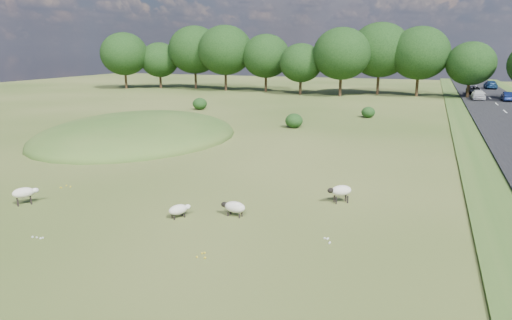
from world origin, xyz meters
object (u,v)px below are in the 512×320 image
Objects in this scene: car_1 at (491,85)px; car_5 at (508,96)px; car_3 at (474,90)px; sheep_2 at (179,210)px; sheep_3 at (24,193)px; sheep_0 at (234,207)px; sheep_1 at (341,191)px; car_2 at (478,94)px.

car_1 is 1.28× the size of car_5.
car_5 is at bearing -66.70° from car_3.
sheep_2 is 8.12m from sheep_3.
car_1 is (18.42, 77.14, 0.54)m from sheep_0.
sheep_1 is 74.89m from car_1.
car_5 is at bearing 12.08° from sheep_2.
car_3 is at bearing 90.00° from car_2.
car_5 is at bearing -103.44° from sheep_0.
car_1 reaches higher than sheep_1.
sheep_0 is at bearing -32.29° from sheep_2.
car_2 reaches higher than sheep_1.
car_3 is (16.91, 65.22, 0.49)m from sheep_2.
sheep_0 is 2.53m from sheep_2.
car_2 is 0.94× the size of car_3.
car_1 is 13.55m from car_3.
sheep_1 reaches higher than sheep_0.
car_2 is at bearing 15.67° from sheep_2.
car_2 is at bearing -99.73° from sheep_0.
sheep_3 is at bearing -110.61° from car_3.
car_1 is (14.21, 73.53, 0.35)m from sheep_1.
sheep_0 is 0.29× the size of car_2.
sheep_1 is at bearing -134.47° from sheep_0.
sheep_2 is at bearing -106.57° from car_2.
sheep_3 is 0.23× the size of car_1.
car_3 reaches higher than sheep_0.
car_1 reaches higher than car_5.
car_2 is (-3.80, -21.42, 0.00)m from car_1.
car_3 is 9.61m from car_5.
sheep_0 is 0.99× the size of sheep_1.
car_3 is (24.95, 66.33, 0.28)m from sheep_3.
sheep_2 is 0.24× the size of car_3.
sheep_3 is (-8.04, -1.11, 0.21)m from sheep_2.
car_3 is (0.00, 8.42, -0.09)m from car_2.
car_1 is 1.17× the size of car_2.
sheep_2 is 0.22× the size of car_1.
sheep_0 is 79.31m from car_1.
car_2 is 3.82m from car_5.
sheep_3 is (-14.54, -5.80, -0.02)m from sheep_1.
car_5 is (3.80, -0.40, -0.08)m from car_2.
sheep_1 is at bearing -21.91° from sheep_2.
sheep_2 is 67.38m from car_3.
sheep_0 is at bearing 7.92° from sheep_1.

